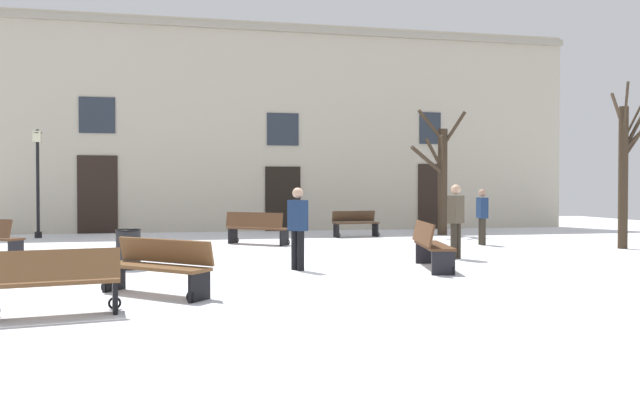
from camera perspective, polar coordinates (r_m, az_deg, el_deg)
ground_plane at (r=12.76m, az=1.75°, el=-6.09°), size 37.66×37.66×0.00m
building_facade at (r=22.85m, az=-4.04°, el=7.12°), size 23.54×0.60×7.89m
tree_center at (r=17.77m, az=27.32°, el=2.98°), size 1.53×1.70×4.33m
tree_right_of_center at (r=20.90m, az=11.58°, el=2.46°), size 2.13×1.83×4.28m
streetlamp at (r=21.27m, az=-25.51°, el=2.54°), size 0.30×0.30×3.54m
litter_bin at (r=12.40m, az=-17.95°, el=-4.49°), size 0.50×0.50×0.79m
bench_facing_shops at (r=8.11m, az=-24.18°, el=-7.22°), size 1.63×0.76×0.86m
bench_near_center_tree at (r=9.25m, az=-15.36°, el=-6.13°), size 1.72×1.58×0.84m
bench_back_to_back_left at (r=11.99m, az=10.59°, el=-4.24°), size 0.85×1.92×0.94m
bench_back_to_back_right at (r=17.01m, az=-6.10°, el=-2.68°), size 1.78×1.50×0.93m
bench_near_lamp at (r=19.68m, az=3.42°, el=-2.26°), size 1.57×0.67×0.87m
person_strolling at (r=11.59m, az=-2.16°, el=-2.40°), size 0.38×0.44×1.62m
person_by_shop_door at (r=13.79m, az=12.92°, el=-1.66°), size 0.44×0.40×1.69m
person_crossing_plaza at (r=17.42m, az=15.33°, el=-1.34°), size 0.26×0.40×1.58m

